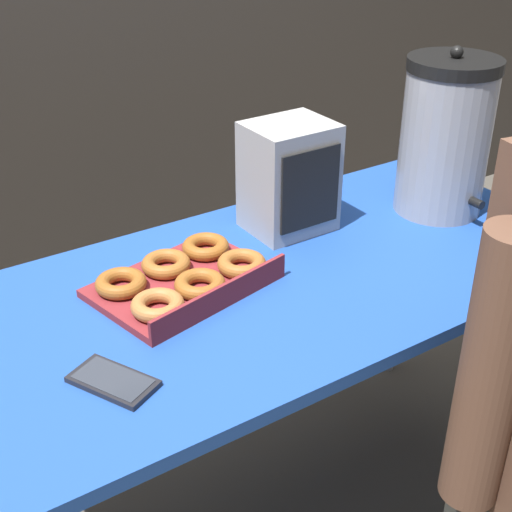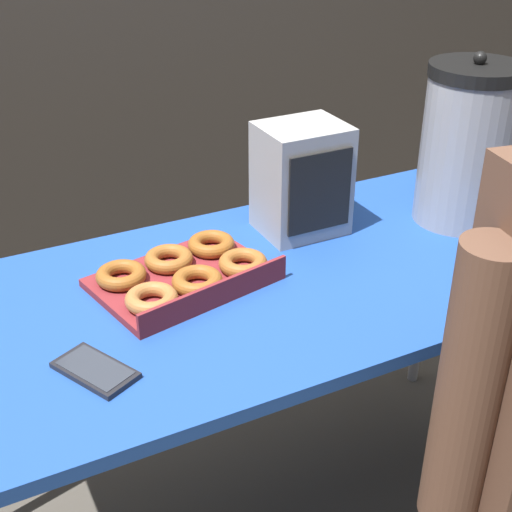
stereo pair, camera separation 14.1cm
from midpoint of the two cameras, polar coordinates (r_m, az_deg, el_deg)
name	(u,v)px [view 1 (the left image)]	position (r m, az deg, el deg)	size (l,w,h in m)	color
folding_table	(279,294)	(1.50, -0.89, -3.13)	(1.40, 0.67, 0.72)	#1E479E
donut_box	(184,278)	(1.43, -8.61, -1.85)	(0.38, 0.30, 0.05)	maroon
coffee_urn	(445,137)	(1.71, 12.63, 9.24)	(0.21, 0.24, 0.39)	#939399
cell_phone	(113,381)	(1.22, -14.70, -9.78)	(0.13, 0.16, 0.01)	black
space_heater	(289,177)	(1.60, 0.14, 6.25)	(0.19, 0.16, 0.25)	#9E9E9E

